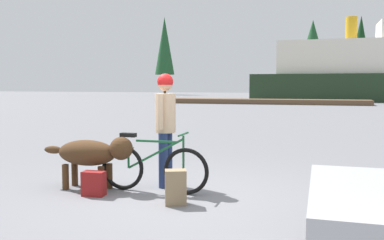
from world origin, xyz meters
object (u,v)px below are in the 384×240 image
at_px(bicycle, 153,167).
at_px(ferry_boat, 384,72).
at_px(person_cyclist, 165,118).
at_px(handbag_pannier, 94,184).
at_px(dog, 92,154).
at_px(backpack, 176,187).

distance_m(bicycle, ferry_boat, 40.08).
relative_size(person_cyclist, handbag_pannier, 5.00).
distance_m(dog, ferry_boat, 40.38).
relative_size(person_cyclist, backpack, 3.78).
distance_m(bicycle, handbag_pannier, 0.88).
xyz_separation_m(bicycle, person_cyclist, (0.06, 0.40, 0.70)).
distance_m(person_cyclist, backpack, 1.35).
bearing_deg(bicycle, person_cyclist, 81.85).
bearing_deg(ferry_boat, backpack, -100.89).
height_order(person_cyclist, handbag_pannier, person_cyclist).
bearing_deg(person_cyclist, handbag_pannier, -132.98).
distance_m(backpack, handbag_pannier, 1.28).
relative_size(backpack, ferry_boat, 0.02).
xyz_separation_m(handbag_pannier, ferry_boat, (8.92, 39.61, 2.67)).
distance_m(dog, backpack, 1.58).
distance_m(person_cyclist, dog, 1.23).
bearing_deg(handbag_pannier, person_cyclist, 47.02).
xyz_separation_m(person_cyclist, ferry_boat, (8.13, 38.76, 1.77)).
relative_size(bicycle, ferry_boat, 0.07).
xyz_separation_m(dog, backpack, (1.49, -0.43, -0.32)).
bearing_deg(handbag_pannier, dog, 121.79).
distance_m(dog, handbag_pannier, 0.55).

